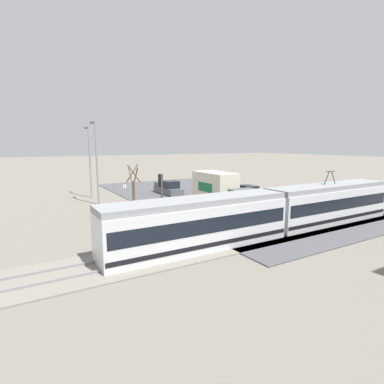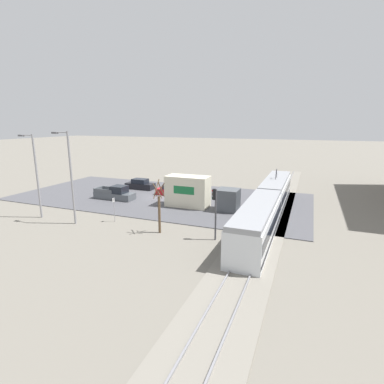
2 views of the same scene
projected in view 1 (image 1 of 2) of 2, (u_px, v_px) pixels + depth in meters
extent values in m
plane|color=slate|center=(210.00, 198.00, 38.13)|extent=(320.00, 320.00, 0.00)
cube|color=#4C4C51|center=(210.00, 197.00, 38.12)|extent=(18.91, 39.94, 0.08)
cube|color=gray|center=(311.00, 225.00, 25.07)|extent=(60.55, 4.40, 0.08)
cube|color=gray|center=(304.00, 222.00, 25.66)|extent=(59.34, 0.10, 0.14)
cube|color=gray|center=(319.00, 226.00, 24.44)|extent=(59.34, 0.10, 0.14)
cube|color=silver|center=(328.00, 205.00, 25.88)|extent=(12.84, 2.72, 2.85)
cube|color=black|center=(328.00, 201.00, 25.82)|extent=(12.46, 2.75, 0.95)
cube|color=black|center=(327.00, 215.00, 26.01)|extent=(12.72, 2.76, 0.27)
cube|color=gray|center=(329.00, 187.00, 25.62)|extent=(12.84, 2.50, 0.41)
cube|color=silver|center=(198.00, 226.00, 19.28)|extent=(12.84, 2.72, 2.85)
cube|color=black|center=(198.00, 221.00, 19.23)|extent=(12.46, 2.75, 0.95)
cube|color=black|center=(198.00, 239.00, 19.42)|extent=(12.72, 2.76, 0.27)
cube|color=gray|center=(198.00, 201.00, 19.03)|extent=(12.84, 2.50, 0.41)
cylinder|color=#2D2D33|center=(333.00, 178.00, 25.73)|extent=(0.66, 0.07, 1.15)
cylinder|color=#2D2D33|center=(327.00, 178.00, 25.28)|extent=(0.66, 0.07, 1.15)
cube|color=#2D2D33|center=(331.00, 172.00, 25.42)|extent=(1.10, 0.08, 0.06)
cube|color=#4C5156|center=(246.00, 204.00, 27.39)|extent=(2.47, 2.47, 2.56)
cube|color=beige|center=(215.00, 190.00, 31.63)|extent=(2.47, 5.24, 3.76)
cube|color=#196B38|center=(205.00, 187.00, 30.95)|extent=(0.02, 2.62, 0.94)
cube|color=#4C5156|center=(168.00, 191.00, 40.67)|extent=(1.92, 5.57, 0.89)
cube|color=black|center=(171.00, 184.00, 39.86)|extent=(1.77, 1.89, 0.97)
cube|color=#4C5156|center=(159.00, 185.00, 41.11)|extent=(0.12, 2.78, 0.52)
cube|color=#4C5156|center=(170.00, 184.00, 41.99)|extent=(0.12, 2.78, 0.52)
cube|color=#4C5156|center=(160.00, 183.00, 42.83)|extent=(1.77, 0.22, 0.52)
cube|color=red|center=(155.00, 187.00, 42.60)|extent=(0.14, 0.04, 0.18)
cube|color=maroon|center=(249.00, 193.00, 38.39)|extent=(1.71, 4.50, 0.84)
cube|color=black|center=(249.00, 188.00, 38.27)|extent=(1.47, 2.34, 0.62)
cube|color=black|center=(209.00, 187.00, 44.17)|extent=(1.83, 4.49, 0.91)
cube|color=black|center=(209.00, 182.00, 44.05)|extent=(1.57, 2.33, 0.66)
cube|color=maroon|center=(225.00, 194.00, 37.82)|extent=(1.71, 4.45, 0.87)
cube|color=black|center=(225.00, 188.00, 37.70)|extent=(1.47, 2.31, 0.64)
cylinder|color=#47474C|center=(162.00, 206.00, 21.61)|extent=(0.16, 0.16, 4.61)
cube|color=black|center=(161.00, 181.00, 21.48)|extent=(0.28, 0.22, 0.95)
sphere|color=red|center=(160.00, 176.00, 21.53)|extent=(0.18, 0.18, 0.18)
sphere|color=#3C2C06|center=(160.00, 180.00, 21.58)|extent=(0.18, 0.18, 0.18)
sphere|color=black|center=(160.00, 185.00, 21.63)|extent=(0.18, 0.18, 0.18)
cylinder|color=brown|center=(134.00, 201.00, 26.19)|extent=(0.24, 0.24, 3.54)
cylinder|color=brown|center=(130.00, 175.00, 25.70)|extent=(0.09, 0.99, 1.36)
cylinder|color=brown|center=(134.00, 174.00, 25.59)|extent=(1.19, 0.09, 1.65)
cylinder|color=brown|center=(136.00, 175.00, 25.95)|extent=(0.09, 0.99, 1.36)
cylinder|color=brown|center=(132.00, 173.00, 26.02)|extent=(1.19, 0.09, 1.65)
cylinder|color=gray|center=(97.00, 163.00, 33.17)|extent=(0.20, 0.20, 9.34)
cylinder|color=gray|center=(93.00, 122.00, 33.14)|extent=(0.12, 1.60, 0.12)
cube|color=#515156|center=(92.00, 123.00, 33.79)|extent=(0.36, 0.60, 0.18)
cylinder|color=gray|center=(90.00, 162.00, 37.56)|extent=(0.20, 0.20, 8.99)
cylinder|color=gray|center=(87.00, 127.00, 37.56)|extent=(0.12, 1.60, 0.12)
cube|color=#515156|center=(86.00, 128.00, 38.21)|extent=(0.36, 0.60, 0.18)
cylinder|color=gray|center=(125.00, 196.00, 31.79)|extent=(0.06, 0.06, 2.57)
cube|color=white|center=(125.00, 186.00, 31.65)|extent=(0.32, 0.02, 0.44)
cube|color=red|center=(125.00, 186.00, 31.66)|extent=(0.31, 0.01, 0.10)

